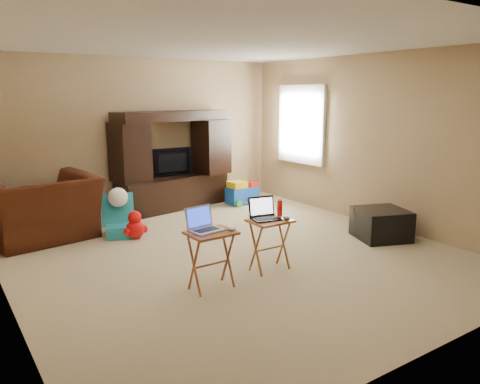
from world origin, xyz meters
TOP-DOWN VIEW (x-y plane):
  - floor at (0.00, 0.00)m, footprint 5.50×5.50m
  - ceiling at (0.00, 0.00)m, footprint 5.50×5.50m
  - wall_back at (0.00, 2.75)m, footprint 5.00×0.00m
  - wall_front at (0.00, -2.75)m, footprint 5.00×0.00m
  - wall_right at (2.50, 0.00)m, footprint 0.00×5.50m
  - window_pane at (2.48, 1.55)m, footprint 0.00×1.20m
  - window_frame at (2.46, 1.55)m, footprint 0.06×1.14m
  - entertainment_center at (0.44, 2.47)m, footprint 2.06×0.83m
  - television at (0.44, 2.46)m, footprint 0.84×0.13m
  - recliner at (-1.79, 1.85)m, footprint 1.48×1.33m
  - child_rocker at (-0.85, 1.43)m, footprint 0.57×0.61m
  - plush_toy at (-0.75, 1.22)m, footprint 0.35×0.29m
  - push_toy at (1.59, 2.08)m, footprint 0.59×0.44m
  - ottoman at (1.99, -0.65)m, footprint 0.81×0.81m
  - tray_table_left at (-0.75, -0.80)m, footprint 0.46×0.38m
  - tray_table_right at (0.05, -0.72)m, footprint 0.45×0.36m
  - laptop_left at (-0.78, -0.77)m, footprint 0.34×0.30m
  - laptop_right at (0.01, -0.70)m, footprint 0.34×0.31m
  - mouse_left at (-0.56, -0.87)m, footprint 0.09×0.13m
  - mouse_right at (0.18, -0.84)m, footprint 0.10×0.13m
  - water_bottle at (0.24, -0.64)m, footprint 0.06×0.06m

SIDE VIEW (x-z plane):
  - floor at x=0.00m, z-range 0.00..0.00m
  - plush_toy at x=-0.75m, z-range 0.00..0.39m
  - ottoman at x=1.99m, z-range 0.00..0.41m
  - push_toy at x=1.59m, z-range 0.00..0.43m
  - tray_table_right at x=0.05m, z-range 0.00..0.58m
  - child_rocker at x=-0.85m, z-range 0.00..0.58m
  - tray_table_left at x=-0.75m, z-range 0.00..0.59m
  - recliner at x=-1.79m, z-range 0.00..0.86m
  - mouse_right at x=0.18m, z-range 0.58..0.63m
  - mouse_left at x=-0.56m, z-range 0.59..0.64m
  - water_bottle at x=0.24m, z-range 0.58..0.76m
  - laptop_right at x=0.01m, z-range 0.58..0.82m
  - laptop_left at x=-0.78m, z-range 0.59..0.83m
  - television at x=0.44m, z-range 0.55..1.03m
  - entertainment_center at x=0.44m, z-range 0.00..1.64m
  - wall_back at x=0.00m, z-range -1.25..3.75m
  - wall_front at x=0.00m, z-range -1.25..3.75m
  - wall_right at x=2.50m, z-range -1.50..4.00m
  - window_pane at x=2.48m, z-range 0.80..2.00m
  - window_frame at x=2.46m, z-range 0.73..2.07m
  - ceiling at x=0.00m, z-range 2.50..2.50m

